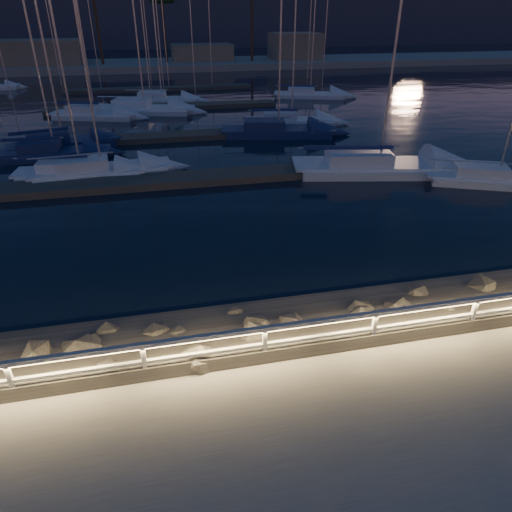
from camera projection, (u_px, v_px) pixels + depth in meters
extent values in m
plane|color=#A8A498|center=(227.00, 365.00, 11.65)|extent=(400.00, 400.00, 0.00)
cube|color=#A8A498|center=(246.00, 449.00, 9.56)|extent=(240.00, 5.00, 0.20)
cube|color=#645F56|center=(218.00, 338.00, 13.08)|extent=(240.00, 3.45, 1.29)
plane|color=black|center=(154.00, 65.00, 80.61)|extent=(320.00, 320.00, 0.00)
plane|color=black|center=(228.00, 399.00, 12.23)|extent=(400.00, 400.00, 0.00)
cube|color=silver|center=(11.00, 381.00, 10.47)|extent=(0.11, 0.11, 1.00)
cube|color=silver|center=(144.00, 362.00, 11.04)|extent=(0.11, 0.11, 1.00)
cube|color=silver|center=(265.00, 344.00, 11.61)|extent=(0.11, 0.11, 1.00)
cube|color=silver|center=(374.00, 329.00, 12.18)|extent=(0.11, 0.11, 1.00)
cube|color=silver|center=(473.00, 314.00, 12.74)|extent=(0.11, 0.11, 1.00)
cube|color=silver|center=(225.00, 334.00, 11.18)|extent=(44.00, 0.12, 0.12)
cube|color=silver|center=(226.00, 350.00, 11.42)|extent=(44.00, 0.09, 0.09)
cube|color=#FFCC72|center=(226.00, 337.00, 11.20)|extent=(44.00, 0.04, 0.03)
sphere|color=#645F56|center=(416.00, 298.00, 15.02)|extent=(1.10, 1.10, 1.10)
sphere|color=#645F56|center=(163.00, 343.00, 12.80)|extent=(1.00, 1.00, 1.00)
sphere|color=#645F56|center=(294.00, 345.00, 12.35)|extent=(0.93, 0.93, 0.93)
cube|color=#544B45|center=(181.00, 180.00, 25.58)|extent=(22.00, 2.00, 0.40)
cube|color=#544B45|center=(171.00, 137.00, 34.16)|extent=(22.00, 2.00, 0.40)
cube|color=#544B45|center=(164.00, 107.00, 44.46)|extent=(22.00, 2.00, 0.40)
cube|color=#544B45|center=(160.00, 89.00, 54.76)|extent=(22.00, 2.00, 0.40)
cube|color=#A8A498|center=(155.00, 66.00, 75.27)|extent=(160.00, 14.00, 1.20)
cube|color=gray|center=(36.00, 55.00, 70.90)|extent=(14.00, 8.00, 4.00)
cube|color=gray|center=(202.00, 54.00, 76.93)|extent=(10.00, 6.00, 3.00)
cube|color=gray|center=(295.00, 48.00, 78.73)|extent=(8.00, 7.00, 4.60)
cylinder|color=brown|center=(98.00, 27.00, 69.24)|extent=(0.44, 0.44, 10.50)
cylinder|color=brown|center=(164.00, 32.00, 72.36)|extent=(0.44, 0.44, 9.00)
cylinder|color=brown|center=(252.00, 22.00, 73.56)|extent=(0.44, 0.44, 11.50)
cube|color=#343B51|center=(148.00, 26.00, 121.33)|extent=(220.00, 30.00, 14.00)
cube|color=navy|center=(64.00, 147.00, 31.80)|extent=(7.11, 4.05, 0.57)
cube|color=navy|center=(63.00, 142.00, 31.62)|extent=(7.56, 3.88, 0.16)
cube|color=navy|center=(48.00, 138.00, 31.05)|extent=(2.99, 2.35, 0.68)
cylinder|color=#9D9DA2|center=(44.00, 48.00, 28.78)|extent=(0.13, 0.13, 11.72)
cylinder|color=#9D9DA2|center=(39.00, 131.00, 30.61)|extent=(4.08, 1.26, 0.08)
cube|color=white|center=(82.00, 176.00, 26.34)|extent=(6.89, 2.72, 0.53)
cube|color=white|center=(81.00, 170.00, 26.18)|extent=(7.42, 2.42, 0.14)
cube|color=white|center=(63.00, 165.00, 25.90)|extent=(2.74, 1.87, 0.62)
cylinder|color=#9D9DA2|center=(60.00, 58.00, 23.35)|extent=(0.11, 0.11, 11.71)
cylinder|color=#9D9DA2|center=(53.00, 157.00, 25.62)|extent=(4.21, 0.37, 0.08)
cube|color=navy|center=(278.00, 134.00, 35.18)|extent=(8.32, 4.15, 0.57)
cube|color=navy|center=(278.00, 129.00, 35.01)|extent=(8.89, 3.89, 0.16)
cube|color=navy|center=(264.00, 124.00, 34.82)|extent=(3.42, 2.55, 0.68)
cylinder|color=#9D9DA2|center=(281.00, 27.00, 31.67)|extent=(0.13, 0.13, 13.81)
cylinder|color=#9D9DA2|center=(257.00, 117.00, 34.56)|extent=(4.89, 1.05, 0.08)
cube|color=white|center=(497.00, 182.00, 25.43)|extent=(7.45, 5.07, 0.48)
cube|color=white|center=(498.00, 176.00, 25.29)|extent=(7.84, 4.99, 0.13)
cube|color=white|center=(480.00, 170.00, 25.32)|extent=(3.25, 2.75, 0.56)
cylinder|color=#9D9DA2|center=(473.00, 162.00, 25.20)|extent=(4.08, 1.88, 0.07)
cube|color=navy|center=(56.00, 156.00, 29.85)|extent=(6.39, 2.25, 0.54)
cube|color=navy|center=(55.00, 151.00, 29.69)|extent=(6.91, 1.94, 0.15)
cube|color=navy|center=(39.00, 146.00, 29.37)|extent=(2.50, 1.64, 0.64)
cylinder|color=#9D9DA2|center=(35.00, 57.00, 27.02)|extent=(0.12, 0.12, 11.02)
cylinder|color=#9D9DA2|center=(30.00, 139.00, 29.06)|extent=(3.97, 0.16, 0.08)
cube|color=white|center=(103.00, 174.00, 26.55)|extent=(7.50, 3.13, 0.57)
cube|color=white|center=(102.00, 168.00, 26.37)|extent=(8.07, 2.82, 0.16)
cube|color=white|center=(82.00, 164.00, 25.93)|extent=(3.00, 2.09, 0.67)
cylinder|color=#9D9DA2|center=(82.00, 46.00, 23.30)|extent=(0.12, 0.12, 12.68)
cylinder|color=#9D9DA2|center=(71.00, 156.00, 25.54)|extent=(4.55, 0.52, 0.08)
cube|color=white|center=(291.00, 123.00, 38.41)|extent=(7.31, 3.63, 0.50)
cube|color=white|center=(292.00, 119.00, 38.26)|extent=(7.82, 3.40, 0.14)
cube|color=white|center=(280.00, 116.00, 38.09)|extent=(3.00, 2.24, 0.60)
cylinder|color=#9D9DA2|center=(295.00, 38.00, 35.32)|extent=(0.11, 0.11, 12.14)
cylinder|color=#9D9DA2|center=(274.00, 110.00, 37.86)|extent=(4.31, 0.91, 0.07)
cube|color=white|center=(379.00, 170.00, 27.22)|extent=(9.86, 4.98, 0.63)
cube|color=white|center=(380.00, 164.00, 27.03)|extent=(10.54, 4.67, 0.17)
cube|color=white|center=(358.00, 157.00, 26.82)|extent=(4.06, 3.05, 0.75)
cylinder|color=#9D9DA2|center=(401.00, 4.00, 23.07)|extent=(0.14, 0.14, 16.36)
cylinder|color=#9D9DA2|center=(348.00, 147.00, 26.54)|extent=(5.79, 1.28, 0.09)
cube|color=white|center=(95.00, 117.00, 40.67)|extent=(7.42, 4.40, 0.55)
cube|color=white|center=(95.00, 113.00, 40.51)|extent=(7.87, 4.24, 0.15)
cube|color=white|center=(84.00, 109.00, 40.42)|extent=(3.15, 2.52, 0.65)
cylinder|color=#9D9DA2|center=(82.00, 35.00, 37.55)|extent=(0.12, 0.12, 12.23)
cylinder|color=#9D9DA2|center=(77.00, 103.00, 40.23)|extent=(4.21, 1.43, 0.08)
cube|color=white|center=(145.00, 112.00, 42.80)|extent=(8.82, 4.91, 0.60)
cube|color=white|center=(145.00, 107.00, 42.62)|extent=(9.38, 4.70, 0.16)
cube|color=white|center=(132.00, 103.00, 42.49)|extent=(3.70, 2.88, 0.71)
cylinder|color=#9D9DA2|center=(135.00, 18.00, 39.10)|extent=(0.13, 0.13, 14.55)
cylinder|color=#9D9DA2|center=(125.00, 97.00, 42.25)|extent=(5.07, 1.47, 0.09)
cube|color=white|center=(310.00, 96.00, 50.40)|extent=(7.72, 4.53, 0.49)
cube|color=white|center=(310.00, 93.00, 50.25)|extent=(8.19, 4.36, 0.13)
cube|color=white|center=(301.00, 90.00, 50.18)|extent=(3.27, 2.60, 0.58)
cylinder|color=#9D9DA2|center=(314.00, 28.00, 47.17)|extent=(0.11, 0.11, 12.72)
cylinder|color=#9D9DA2|center=(297.00, 86.00, 50.00)|extent=(4.39, 1.44, 0.07)
cube|color=white|center=(162.00, 102.00, 47.29)|extent=(7.33, 3.43, 0.55)
cube|color=white|center=(162.00, 98.00, 47.12)|extent=(7.85, 3.18, 0.15)
cube|color=white|center=(152.00, 95.00, 46.90)|extent=(2.98, 2.17, 0.65)
cylinder|color=#9D9DA2|center=(156.00, 31.00, 44.16)|extent=(0.12, 0.12, 12.23)
cylinder|color=#9D9DA2|center=(147.00, 90.00, 46.64)|extent=(4.36, 0.78, 0.08)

